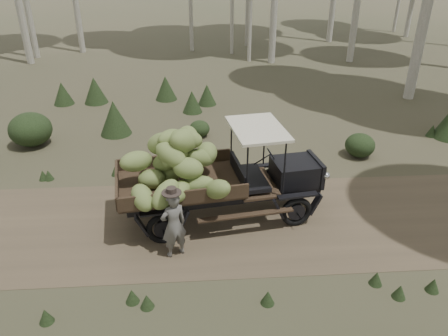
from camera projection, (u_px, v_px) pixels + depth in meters
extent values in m
plane|color=#473D2B|center=(150.00, 226.00, 10.53)|extent=(120.00, 120.00, 0.00)
cube|color=brown|center=(150.00, 226.00, 10.53)|extent=(70.00, 4.00, 0.01)
cube|color=black|center=(294.00, 172.00, 10.83)|extent=(1.15, 1.11, 0.56)
cube|color=black|center=(315.00, 169.00, 10.93)|extent=(0.25, 1.02, 0.63)
cube|color=black|center=(238.00, 174.00, 10.50)|extent=(0.29, 1.42, 0.56)
cube|color=#38281C|center=(180.00, 184.00, 10.28)|extent=(3.10, 2.24, 0.08)
cube|color=#38281C|center=(175.00, 160.00, 10.98)|extent=(2.83, 0.49, 0.33)
cube|color=#38281C|center=(185.00, 197.00, 9.40)|extent=(2.83, 0.49, 0.33)
cube|color=#38281C|center=(117.00, 184.00, 9.92)|extent=(0.33, 1.82, 0.33)
cube|color=beige|center=(258.00, 129.00, 10.05)|extent=(1.42, 1.89, 0.06)
cube|color=black|center=(221.00, 185.00, 11.00)|extent=(4.65, 0.80, 0.18)
cube|color=black|center=(228.00, 201.00, 10.33)|extent=(4.65, 0.80, 0.18)
torus|color=black|center=(274.00, 179.00, 11.79)|extent=(0.79, 0.25, 0.78)
torus|color=black|center=(296.00, 212.00, 10.38)|extent=(0.79, 0.25, 0.78)
torus|color=black|center=(157.00, 192.00, 11.18)|extent=(0.79, 0.25, 0.78)
torus|color=black|center=(163.00, 229.00, 9.77)|extent=(0.79, 0.25, 0.78)
sphere|color=beige|center=(311.00, 159.00, 11.32)|extent=(0.18, 0.18, 0.18)
sphere|color=beige|center=(326.00, 176.00, 10.53)|extent=(0.18, 0.18, 0.18)
ellipsoid|color=olive|center=(143.00, 198.00, 9.31)|extent=(0.77, 0.94, 0.68)
ellipsoid|color=olive|center=(207.00, 153.00, 10.34)|extent=(0.67, 0.82, 0.61)
ellipsoid|color=olive|center=(168.00, 145.00, 10.03)|extent=(0.83, 1.02, 0.72)
ellipsoid|color=olive|center=(186.00, 139.00, 9.83)|extent=(0.89, 0.55, 0.62)
ellipsoid|color=olive|center=(180.00, 191.00, 9.52)|extent=(0.68, 0.90, 0.40)
ellipsoid|color=olive|center=(188.00, 168.00, 9.59)|extent=(0.78, 0.51, 0.61)
ellipsoid|color=olive|center=(162.00, 144.00, 10.02)|extent=(1.05, 0.91, 0.77)
ellipsoid|color=olive|center=(170.00, 138.00, 9.84)|extent=(0.78, 0.79, 0.45)
ellipsoid|color=olive|center=(196.00, 186.00, 9.73)|extent=(1.01, 0.61, 0.65)
ellipsoid|color=olive|center=(168.00, 161.00, 10.03)|extent=(0.83, 0.48, 0.60)
ellipsoid|color=olive|center=(171.00, 155.00, 9.60)|extent=(1.01, 0.94, 0.72)
ellipsoid|color=olive|center=(187.00, 138.00, 9.92)|extent=(0.59, 0.84, 0.71)
ellipsoid|color=olive|center=(168.00, 174.00, 10.24)|extent=(0.86, 0.65, 0.61)
ellipsoid|color=olive|center=(136.00, 161.00, 9.88)|extent=(0.93, 0.79, 0.52)
ellipsoid|color=olive|center=(173.00, 154.00, 9.76)|extent=(0.70, 0.95, 0.58)
ellipsoid|color=olive|center=(178.00, 140.00, 9.72)|extent=(0.62, 0.85, 0.61)
ellipsoid|color=olive|center=(188.00, 160.00, 10.75)|extent=(0.73, 0.57, 0.52)
ellipsoid|color=olive|center=(200.00, 158.00, 10.15)|extent=(1.00, 0.89, 0.72)
ellipsoid|color=olive|center=(178.00, 149.00, 9.96)|extent=(0.49, 0.90, 0.66)
ellipsoid|color=olive|center=(183.00, 141.00, 9.68)|extent=(0.95, 1.09, 0.80)
ellipsoid|color=olive|center=(152.00, 179.00, 9.98)|extent=(0.68, 0.52, 0.49)
ellipsoid|color=olive|center=(166.00, 194.00, 9.20)|extent=(0.92, 0.96, 0.77)
ellipsoid|color=olive|center=(218.00, 189.00, 9.43)|extent=(0.88, 0.90, 0.71)
imported|color=#56534E|center=(174.00, 225.00, 9.22)|extent=(0.68, 0.59, 1.56)
cylinder|color=#2E2520|center=(172.00, 193.00, 8.85)|extent=(0.56, 0.56, 0.02)
cylinder|color=#2E2520|center=(171.00, 190.00, 8.82)|extent=(0.28, 0.28, 0.12)
cone|color=#233319|center=(114.00, 118.00, 15.20)|extent=(1.09, 1.09, 1.21)
cone|color=#233319|center=(95.00, 90.00, 18.14)|extent=(0.98, 0.98, 1.09)
ellipsoid|color=#233319|center=(30.00, 129.00, 14.37)|extent=(1.38, 1.38, 1.11)
cone|color=#233319|center=(432.00, 131.00, 15.19)|extent=(0.38, 0.38, 0.42)
cone|color=#233319|center=(207.00, 94.00, 18.00)|extent=(0.77, 0.77, 0.86)
cone|color=#233319|center=(166.00, 88.00, 18.53)|extent=(0.92, 0.92, 1.02)
cone|color=#233319|center=(192.00, 102.00, 17.20)|extent=(0.79, 0.79, 0.87)
ellipsoid|color=#233319|center=(199.00, 129.00, 15.13)|extent=(0.71, 0.71, 0.57)
ellipsoid|color=#233319|center=(360.00, 145.00, 13.72)|extent=(0.93, 0.93, 0.74)
cone|color=#233319|center=(63.00, 93.00, 18.02)|extent=(0.84, 0.84, 0.93)
cone|color=#233319|center=(400.00, 291.00, 8.37)|extent=(0.27, 0.27, 0.30)
cone|color=#233319|center=(178.00, 173.00, 12.58)|extent=(0.27, 0.27, 0.30)
cone|color=#233319|center=(147.00, 301.00, 8.15)|extent=(0.27, 0.27, 0.30)
cone|color=#233319|center=(46.00, 316.00, 7.83)|extent=(0.27, 0.27, 0.30)
cone|color=#233319|center=(433.00, 285.00, 8.53)|extent=(0.27, 0.27, 0.30)
cone|color=#233319|center=(132.00, 296.00, 8.27)|extent=(0.27, 0.27, 0.30)
cone|color=#233319|center=(376.00, 278.00, 8.70)|extent=(0.27, 0.27, 0.30)
cone|color=#233319|center=(268.00, 297.00, 8.24)|extent=(0.27, 0.27, 0.30)
cone|color=#233319|center=(115.00, 171.00, 12.71)|extent=(0.27, 0.27, 0.30)
cone|color=#233319|center=(43.00, 175.00, 12.47)|extent=(0.27, 0.27, 0.30)
cone|color=#233319|center=(164.00, 167.00, 12.89)|extent=(0.27, 0.27, 0.30)
cone|color=#233319|center=(49.00, 175.00, 12.48)|extent=(0.27, 0.27, 0.30)
cone|color=#233319|center=(184.00, 175.00, 12.49)|extent=(0.27, 0.27, 0.30)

